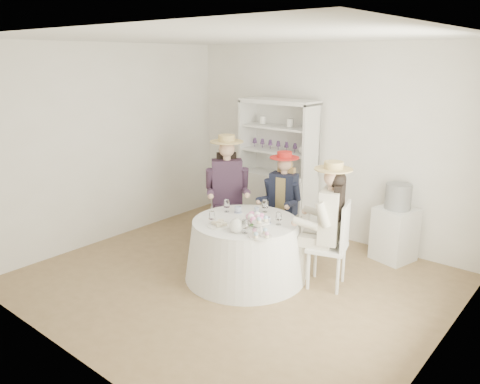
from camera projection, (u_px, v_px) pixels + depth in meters
The scene contains 23 objects.
ground at pixel (235, 280), 5.47m from camera, with size 4.50×4.50×0.00m, color brown.
ceiling at pixel (234, 37), 4.72m from camera, with size 4.50×4.50×0.00m, color white.
wall_back at pixel (326, 143), 6.57m from camera, with size 4.50×4.50×0.00m, color silver.
wall_front at pixel (67, 213), 3.61m from camera, with size 4.50×4.50×0.00m, color silver.
wall_left at pixel (110, 144), 6.47m from camera, with size 4.50×4.50×0.00m, color silver.
wall_right at pixel (450, 208), 3.72m from camera, with size 4.50×4.50×0.00m, color silver.
tea_table at pixel (245, 249), 5.47m from camera, with size 1.42×1.42×0.70m.
hutch at pixel (278, 185), 6.93m from camera, with size 1.20×0.56×1.94m.
side_table at pixel (395, 234), 5.94m from camera, with size 0.44×0.44×0.69m, color silver.
hatbox at pixel (398, 196), 5.80m from camera, with size 0.32×0.32×0.32m, color black.
guest_left at pixel (227, 186), 6.19m from camera, with size 0.65×0.65×1.54m.
guest_mid at pixel (283, 196), 6.12m from camera, with size 0.50×0.53×1.34m.
guest_right at pixel (328, 218), 5.12m from camera, with size 0.59×0.55×1.45m.
spare_chair at pixel (292, 206), 6.54m from camera, with size 0.40×0.40×0.95m.
teacup_a at pixel (238, 210), 5.63m from camera, with size 0.09×0.09×0.07m, color white.
teacup_b at pixel (257, 210), 5.63m from camera, with size 0.07×0.07×0.06m, color white.
teacup_c at pixel (267, 221), 5.27m from camera, with size 0.08×0.08×0.06m, color white.
flower_bowl at pixel (258, 223), 5.19m from camera, with size 0.24×0.24×0.06m, color white.
flower_arrangement at pixel (255, 218), 5.17m from camera, with size 0.21×0.20×0.08m.
table_teapot at pixel (237, 226), 5.00m from camera, with size 0.23×0.16×0.17m.
sandwich_plate at pixel (220, 225), 5.19m from camera, with size 0.28×0.28×0.06m.
cupcake_stand at pixel (261, 229), 4.86m from camera, with size 0.24×0.24×0.23m.
stemware_set at pixel (245, 214), 5.35m from camera, with size 0.83×0.80×0.15m.
Camera 1 is at (3.21, -3.79, 2.51)m, focal length 35.00 mm.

